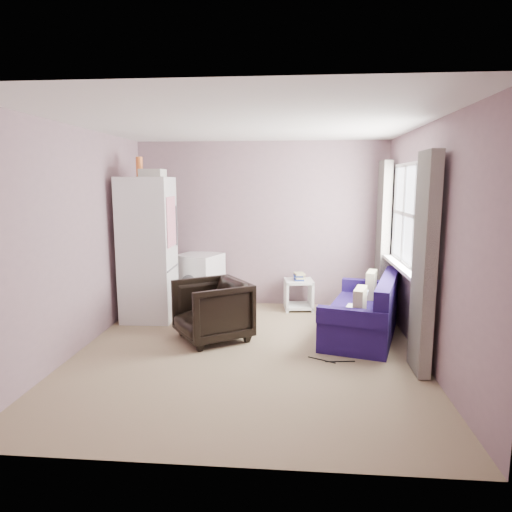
% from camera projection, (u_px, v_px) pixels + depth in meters
% --- Properties ---
extents(room, '(3.84, 4.24, 2.54)m').
position_uv_depth(room, '(249.00, 242.00, 4.94)').
color(room, '#968162').
rests_on(room, ground).
extents(armchair, '(1.04, 1.05, 0.80)m').
position_uv_depth(armchair, '(212.00, 307.00, 5.49)').
color(armchair, black).
rests_on(armchair, ground).
extents(fridge, '(0.70, 0.69, 2.23)m').
position_uv_depth(fridge, '(148.00, 248.00, 6.24)').
color(fridge, white).
rests_on(fridge, ground).
extents(washing_machine, '(0.74, 0.74, 0.82)m').
position_uv_depth(washing_machine, '(200.00, 279.00, 6.95)').
color(washing_machine, white).
rests_on(washing_machine, ground).
extents(side_table, '(0.46, 0.46, 0.56)m').
position_uv_depth(side_table, '(299.00, 292.00, 6.81)').
color(side_table, white).
rests_on(side_table, ground).
extents(sofa, '(1.20, 1.84, 0.76)m').
position_uv_depth(sofa, '(366.00, 314.00, 5.65)').
color(sofa, navy).
rests_on(sofa, ground).
extents(window_dressing, '(0.17, 2.62, 2.18)m').
position_uv_depth(window_dressing, '(400.00, 248.00, 5.49)').
color(window_dressing, white).
rests_on(window_dressing, ground).
extents(floor_cables, '(0.50, 0.16, 0.01)m').
position_uv_depth(floor_cables, '(331.00, 361.00, 4.87)').
color(floor_cables, black).
rests_on(floor_cables, ground).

